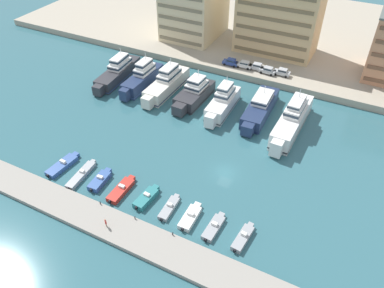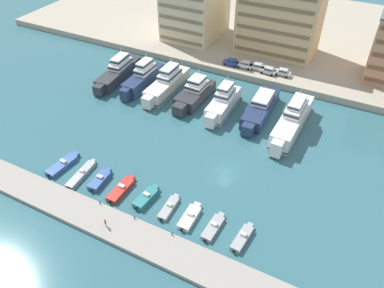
{
  "view_description": "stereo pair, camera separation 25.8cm",
  "coord_description": "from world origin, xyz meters",
  "views": [
    {
      "loc": [
        17.36,
        -47.73,
        48.4
      ],
      "look_at": [
        -7.93,
        1.92,
        2.5
      ],
      "focal_mm": 35.0,
      "sensor_mm": 36.0,
      "label": 1
    },
    {
      "loc": [
        17.58,
        -47.61,
        48.4
      ],
      "look_at": [
        -7.93,
        1.92,
        2.5
      ],
      "focal_mm": 35.0,
      "sensor_mm": 36.0,
      "label": 2
    }
  ],
  "objects": [
    {
      "name": "yacht_ivory_mid_left",
      "position": [
        -24.15,
        20.22,
        2.16
      ],
      "size": [
        4.46,
        18.45,
        7.79
      ],
      "color": "silver",
      "rests_on": "ground"
    },
    {
      "name": "motorboat_grey_center_right",
      "position": [
        -4.88,
        -12.46,
        0.38
      ],
      "size": [
        1.84,
        6.18,
        1.16
      ],
      "color": "#9EA3A8",
      "rests_on": "ground"
    },
    {
      "name": "bollard_west_mid",
      "position": [
        -8.46,
        -17.28,
        1.08
      ],
      "size": [
        0.2,
        0.2,
        0.61
      ],
      "color": "#2D2D33",
      "rests_on": "pier_dock"
    },
    {
      "name": "car_white_left",
      "position": [
        -10.48,
        36.85,
        2.72
      ],
      "size": [
        4.16,
        2.04,
        1.8
      ],
      "color": "white",
      "rests_on": "quay_promenade"
    },
    {
      "name": "car_silver_center_left",
      "position": [
        -4.07,
        36.58,
        2.72
      ],
      "size": [
        4.19,
        2.1,
        1.8
      ],
      "color": "#B7BCC1",
      "rests_on": "quay_promenade"
    },
    {
      "name": "motorboat_white_mid_right",
      "position": [
        -0.81,
        -12.67,
        0.45
      ],
      "size": [
        2.17,
        6.26,
        1.32
      ],
      "color": "white",
      "rests_on": "ground"
    },
    {
      "name": "yacht_white_center",
      "position": [
        -8.58,
        18.41,
        2.28
      ],
      "size": [
        4.31,
        15.3,
        8.06
      ],
      "color": "white",
      "rests_on": "ground"
    },
    {
      "name": "pier_dock",
      "position": [
        0.0,
        -19.89,
        0.38
      ],
      "size": [
        120.0,
        5.72,
        0.75
      ],
      "primitive_type": "cube",
      "color": "#9E998E",
      "rests_on": "ground"
    },
    {
      "name": "car_blue_far_left",
      "position": [
        -14.15,
        36.53,
        2.72
      ],
      "size": [
        4.12,
        1.96,
        1.8
      ],
      "color": "#28428E",
      "rests_on": "quay_promenade"
    },
    {
      "name": "pedestrian_near_edge",
      "position": [
        -11.65,
        -20.6,
        1.77
      ],
      "size": [
        0.54,
        0.47,
        1.72
      ],
      "color": "#7A6B56",
      "rests_on": "pier_dock"
    },
    {
      "name": "motorboat_blue_far_left",
      "position": [
        -28.0,
        -12.55,
        0.47
      ],
      "size": [
        2.68,
        7.66,
        1.42
      ],
      "color": "#33569E",
      "rests_on": "ground"
    },
    {
      "name": "motorboat_grey_left",
      "position": [
        -23.17,
        -12.97,
        0.43
      ],
      "size": [
        2.16,
        8.28,
        1.22
      ],
      "color": "#9EA3A8",
      "rests_on": "ground"
    },
    {
      "name": "motorboat_red_center_left",
      "position": [
        -14.39,
        -12.76,
        0.47
      ],
      "size": [
        2.06,
        7.08,
        1.35
      ],
      "color": "red",
      "rests_on": "ground"
    },
    {
      "name": "motorboat_grey_far_right",
      "position": [
        8.32,
        -12.61,
        0.47
      ],
      "size": [
        2.08,
        6.22,
        1.4
      ],
      "color": "#9EA3A8",
      "rests_on": "ground"
    },
    {
      "name": "yacht_navy_center_right",
      "position": [
        -0.64,
        20.98,
        1.7
      ],
      "size": [
        4.95,
        18.49,
        6.0
      ],
      "color": "navy",
      "rests_on": "ground"
    },
    {
      "name": "yacht_white_mid_right",
      "position": [
        7.15,
        18.61,
        2.49
      ],
      "size": [
        4.62,
        21.0,
        8.45
      ],
      "color": "white",
      "rests_on": "ground"
    },
    {
      "name": "ground_plane",
      "position": [
        0.0,
        0.0,
        0.0
      ],
      "size": [
        400.0,
        400.0,
        0.0
      ],
      "primitive_type": "plane",
      "color": "#336670"
    },
    {
      "name": "bollard_west",
      "position": [
        -15.41,
        -17.28,
        1.08
      ],
      "size": [
        0.2,
        0.2,
        0.61
      ],
      "color": "#2D2D33",
      "rests_on": "pier_dock"
    },
    {
      "name": "bollard_east_mid",
      "position": [
        -1.51,
        -17.28,
        1.08
      ],
      "size": [
        0.2,
        0.2,
        0.61
      ],
      "color": "#2D2D33",
      "rests_on": "pier_dock"
    },
    {
      "name": "car_silver_center",
      "position": [
        -0.56,
        37.38,
        2.72
      ],
      "size": [
        4.13,
        1.98,
        1.8
      ],
      "color": "#B7BCC1",
      "rests_on": "quay_promenade"
    },
    {
      "name": "yacht_charcoal_far_left",
      "position": [
        -38.3,
        19.83,
        1.99
      ],
      "size": [
        5.36,
        19.1,
        7.4
      ],
      "color": "#333338",
      "rests_on": "ground"
    },
    {
      "name": "quay_promenade",
      "position": [
        0.0,
        68.45,
        0.87
      ],
      "size": [
        180.0,
        70.0,
        1.75
      ],
      "primitive_type": "cube",
      "color": "#ADA38E",
      "rests_on": "ground"
    },
    {
      "name": "motorboat_blue_mid_left",
      "position": [
        -19.12,
        -12.64,
        0.53
      ],
      "size": [
        2.37,
        6.02,
        1.45
      ],
      "color": "#33569E",
      "rests_on": "ground"
    },
    {
      "name": "yacht_charcoal_center_left",
      "position": [
        -16.27,
        19.43,
        1.96
      ],
      "size": [
        5.42,
        15.36,
        7.32
      ],
      "color": "#333338",
      "rests_on": "ground"
    },
    {
      "name": "yacht_navy_left",
      "position": [
        -30.65,
        19.57,
        2.28
      ],
      "size": [
        3.85,
        16.58,
        8.1
      ],
      "color": "navy",
      "rests_on": "ground"
    },
    {
      "name": "apartment_block_left",
      "position": [
        -6.56,
        50.54,
        12.82
      ],
      "size": [
        21.53,
        12.55,
        24.03
      ],
      "color": "#E0BC84",
      "rests_on": "quay_promenade"
    },
    {
      "name": "motorboat_teal_center",
      "position": [
        -9.4,
        -12.42,
        0.54
      ],
      "size": [
        2.39,
        6.12,
        1.44
      ],
      "color": "teal",
      "rests_on": "ground"
    },
    {
      "name": "car_silver_mid_left",
      "position": [
        -7.18,
        37.23,
        2.72
      ],
      "size": [
        4.16,
        2.03,
        1.8
      ],
      "color": "#B7BCC1",
      "rests_on": "quay_promenade"
    },
    {
      "name": "motorboat_grey_right",
      "position": [
        3.45,
        -12.76,
        0.4
      ],
      "size": [
        2.01,
        6.31,
        1.22
      ],
      "color": "#9EA3A8",
      "rests_on": "ground"
    }
  ]
}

